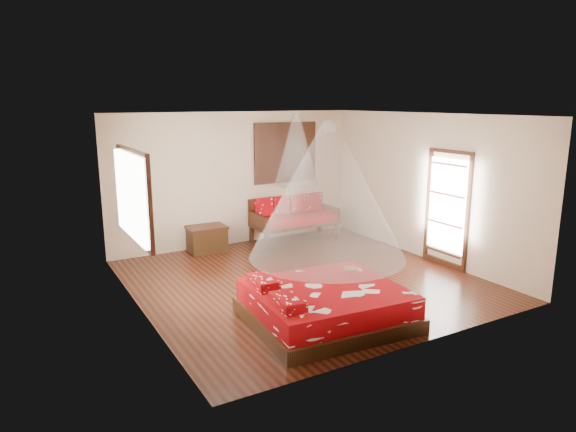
# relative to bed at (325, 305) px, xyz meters

# --- Properties ---
(room) EXTENTS (5.54, 5.54, 2.84)m
(room) POSITION_rel_bed_xyz_m (0.63, 1.60, 1.15)
(room) COLOR black
(room) RESTS_ON ground
(bed) EXTENTS (2.23, 2.04, 0.64)m
(bed) POSITION_rel_bed_xyz_m (0.00, 0.00, 0.00)
(bed) COLOR black
(bed) RESTS_ON floor
(daybed) EXTENTS (1.89, 0.84, 0.97)m
(daybed) POSITION_rel_bed_xyz_m (1.81, 3.98, 0.27)
(daybed) COLOR black
(daybed) RESTS_ON floor
(storage_chest) EXTENTS (0.78, 0.57, 0.53)m
(storage_chest) POSITION_rel_bed_xyz_m (-0.19, 4.05, 0.02)
(storage_chest) COLOR black
(storage_chest) RESTS_ON floor
(shutter_panel) EXTENTS (1.52, 0.06, 1.32)m
(shutter_panel) POSITION_rel_bed_xyz_m (1.81, 4.32, 1.65)
(shutter_panel) COLOR black
(shutter_panel) RESTS_ON wall_back
(window_left) EXTENTS (0.10, 1.74, 1.34)m
(window_left) POSITION_rel_bed_xyz_m (-2.08, 1.80, 1.45)
(window_left) COLOR black
(window_left) RESTS_ON wall_left
(glazed_door) EXTENTS (0.08, 1.02, 2.16)m
(glazed_door) POSITION_rel_bed_xyz_m (3.34, 1.00, 0.82)
(glazed_door) COLOR black
(glazed_door) RESTS_ON floor
(wine_tray) EXTENTS (0.23, 0.23, 0.19)m
(wine_tray) POSITION_rel_bed_xyz_m (0.78, 0.46, 0.30)
(wine_tray) COLOR brown
(wine_tray) RESTS_ON bed
(mosquito_net_main) EXTENTS (2.12, 2.12, 1.80)m
(mosquito_net_main) POSITION_rel_bed_xyz_m (0.02, -0.00, 1.60)
(mosquito_net_main) COLOR silver
(mosquito_net_main) RESTS_ON ceiling
(mosquito_net_daybed) EXTENTS (0.94, 0.94, 1.50)m
(mosquito_net_daybed) POSITION_rel_bed_xyz_m (1.81, 3.85, 1.75)
(mosquito_net_daybed) COLOR silver
(mosquito_net_daybed) RESTS_ON ceiling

